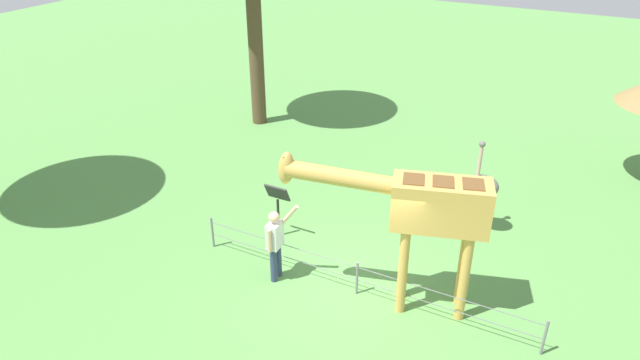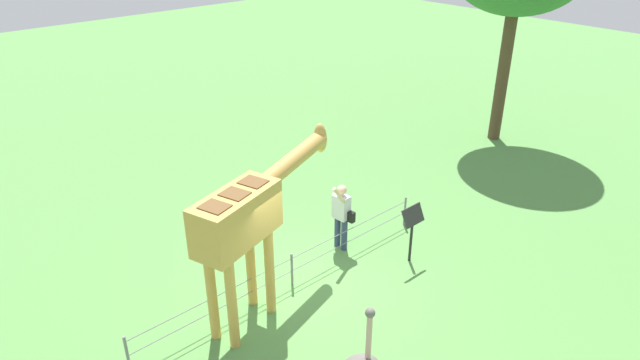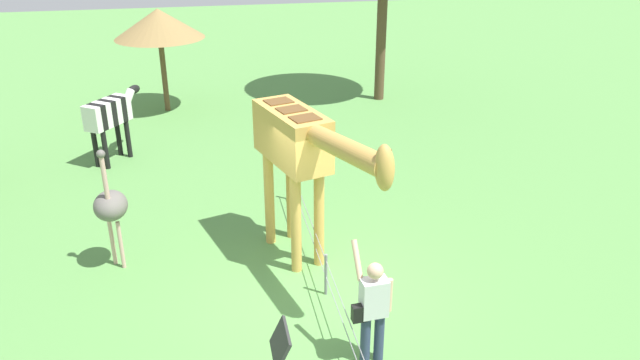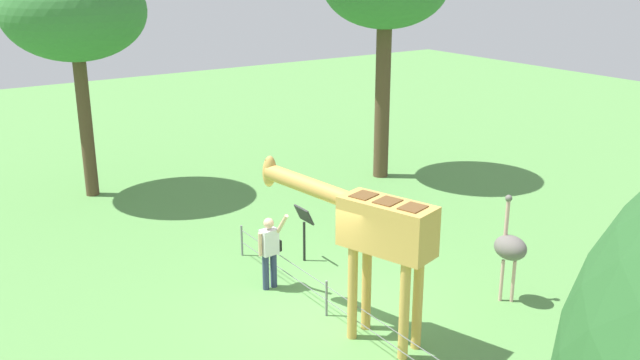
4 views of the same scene
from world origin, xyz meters
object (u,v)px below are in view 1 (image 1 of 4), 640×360
Objects in this scene: visitor at (276,241)px; giraffe at (422,210)px; ostrich at (483,186)px; info_sign at (278,200)px.

giraffe is at bearing -169.62° from visitor.
giraffe is at bearing 81.94° from ostrich.
ostrich reaches higher than info_sign.
giraffe reaches higher than visitor.
visitor is (2.75, 0.50, -1.23)m from giraffe.
visitor is at bearing 10.38° from giraffe.
ostrich is at bearing -98.06° from giraffe.
giraffe is 3.35m from ostrich.
ostrich is (-3.20, -3.68, 0.27)m from visitor.
ostrich is 1.70× the size of info_sign.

